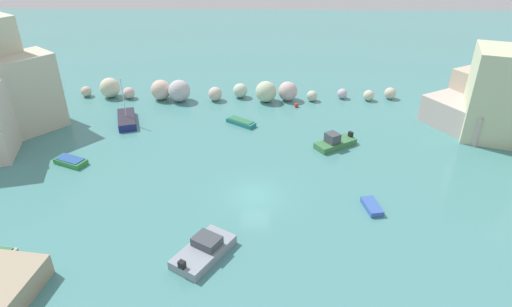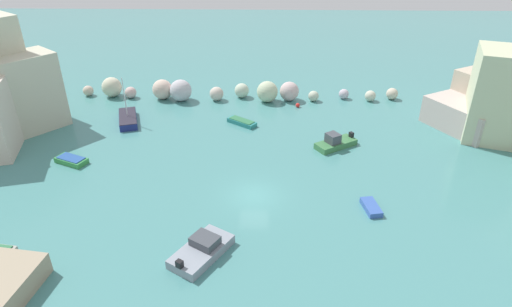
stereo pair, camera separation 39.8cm
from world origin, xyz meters
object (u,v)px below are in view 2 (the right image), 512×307
moored_boat_1 (128,119)px  moored_boat_2 (371,207)px  channel_buoy (298,105)px  moored_boat_6 (71,160)px  moored_boat_0 (242,122)px  moored_boat_5 (335,143)px  moored_boat_3 (202,250)px

moored_boat_1 → moored_boat_2: size_ratio=2.14×
channel_buoy → moored_boat_6: moored_boat_6 is taller
moored_boat_2 → moored_boat_0: bearing=25.6°
moored_boat_0 → moored_boat_6: 18.10m
moored_boat_5 → moored_boat_0: bearing=-60.7°
moored_boat_1 → moored_boat_6: 9.64m
moored_boat_0 → moored_boat_5: moored_boat_5 is taller
moored_boat_1 → moored_boat_5: (22.65, -5.38, 0.09)m
moored_boat_5 → moored_boat_6: (-25.43, -3.85, -0.23)m
moored_boat_2 → moored_boat_5: bearing=-1.9°
moored_boat_1 → moored_boat_5: moored_boat_1 is taller
moored_boat_2 → moored_boat_6: bearing=66.1°
channel_buoy → moored_boat_2: 21.33m
moored_boat_1 → moored_boat_5: 23.29m
moored_boat_3 → moored_boat_5: (11.31, 16.18, 0.04)m
moored_boat_1 → moored_boat_3: bearing=-169.8°
channel_buoy → moored_boat_0: (-6.55, -5.05, 0.00)m
channel_buoy → moored_boat_2: bearing=-77.4°
moored_boat_2 → moored_boat_6: (-26.90, 6.74, 0.05)m
moored_boat_1 → moored_boat_2: bearing=-141.1°
channel_buoy → moored_boat_3: moored_boat_3 is taller
moored_boat_0 → moored_boat_2: size_ratio=1.39×
moored_boat_3 → moored_boat_5: size_ratio=1.15×
moored_boat_5 → moored_boat_1: bearing=-46.1°
moored_boat_0 → moored_boat_1: size_ratio=0.65×
moored_boat_5 → moored_boat_6: 25.72m
channel_buoy → moored_boat_5: size_ratio=0.12×
channel_buoy → moored_boat_5: bearing=-72.6°
moored_boat_2 → moored_boat_1: bearing=46.7°
moored_boat_2 → moored_boat_3: moored_boat_3 is taller
moored_boat_2 → moored_boat_3: bearing=103.8°
moored_boat_2 → moored_boat_5: moored_boat_5 is taller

